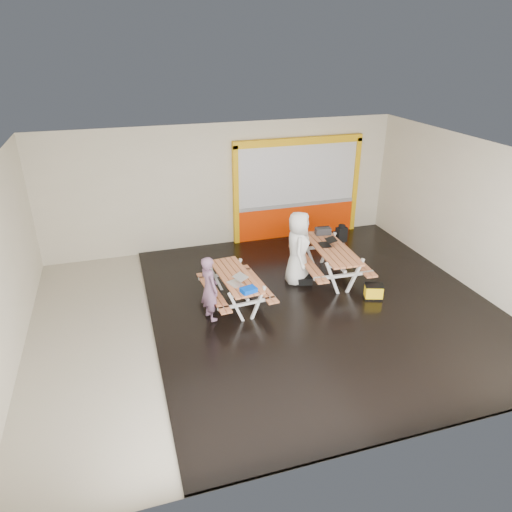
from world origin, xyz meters
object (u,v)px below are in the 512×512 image
object	(u,v)px
blue_pouch	(249,290)
fluke_bag	(374,292)
laptop_right	(327,243)
toolbox	(323,231)
picnic_table_left	(235,282)
backpack	(341,234)
laptop_left	(237,281)
person_left	(209,288)
picnic_table_right	(331,255)
dark_case	(302,279)
person_right	(298,249)

from	to	relation	value
blue_pouch	fluke_bag	size ratio (longest dim) A/B	0.66
laptop_right	toolbox	distance (m)	0.69
picnic_table_left	backpack	bearing A→B (deg)	23.45
laptop_left	fluke_bag	size ratio (longest dim) A/B	0.96
picnic_table_left	laptop_right	xyz separation A→B (m)	(2.54, 0.72, 0.34)
person_left	laptop_right	xyz separation A→B (m)	(3.22, 1.18, 0.12)
picnic_table_right	backpack	distance (m)	1.14
person_left	laptop_left	bearing A→B (deg)	-96.74
blue_pouch	backpack	size ratio (longest dim) A/B	0.66
dark_case	laptop_left	bearing A→B (deg)	-155.68
person_right	fluke_bag	xyz separation A→B (m)	(1.36, -1.34, -0.69)
laptop_right	blue_pouch	size ratio (longest dim) A/B	1.35
dark_case	fluke_bag	distance (m)	1.76
picnic_table_left	fluke_bag	xyz separation A→B (m)	(3.10, -0.72, -0.36)
backpack	dark_case	bearing A→B (deg)	-147.56
picnic_table_right	laptop_left	bearing A→B (deg)	-160.81
toolbox	dark_case	xyz separation A→B (m)	(-0.93, -0.90, -0.82)
picnic_table_right	toolbox	distance (m)	0.88
toolbox	dark_case	size ratio (longest dim) A/B	0.90
person_right	toolbox	size ratio (longest dim) A/B	4.43
laptop_right	laptop_left	bearing A→B (deg)	-157.51
picnic_table_right	person_left	world-z (taller)	person_left
person_right	picnic_table_left	bearing A→B (deg)	129.13
picnic_table_left	person_left	world-z (taller)	person_left
picnic_table_right	toolbox	world-z (taller)	toolbox
person_left	blue_pouch	xyz separation A→B (m)	(0.76, -0.32, 0.01)
dark_case	fluke_bag	world-z (taller)	fluke_bag
picnic_table_left	person_right	world-z (taller)	person_right
person_right	person_left	bearing A→B (deg)	133.66
backpack	fluke_bag	distance (m)	2.23
picnic_table_left	dark_case	xyz separation A→B (m)	(1.80, 0.48, -0.45)
blue_pouch	laptop_left	bearing A→B (deg)	107.15
backpack	picnic_table_left	bearing A→B (deg)	-156.55
dark_case	person_left	bearing A→B (deg)	-159.11
laptop_right	dark_case	bearing A→B (deg)	-162.36
picnic_table_left	blue_pouch	world-z (taller)	blue_pouch
picnic_table_right	fluke_bag	size ratio (longest dim) A/B	4.73
laptop_right	backpack	size ratio (longest dim) A/B	0.89
laptop_left	toolbox	xyz separation A→B (m)	(2.79, 1.74, 0.14)
person_right	dark_case	size ratio (longest dim) A/B	3.99
laptop_left	backpack	xyz separation A→B (m)	(3.36, 1.79, -0.02)
picnic_table_left	laptop_left	distance (m)	0.43
picnic_table_right	blue_pouch	size ratio (longest dim) A/B	7.20
person_right	dark_case	bearing A→B (deg)	-133.93
picnic_table_left	person_left	bearing A→B (deg)	-145.52
toolbox	fluke_bag	size ratio (longest dim) A/B	0.88
person_right	laptop_right	size ratio (longest dim) A/B	4.42
picnic_table_right	person_left	bearing A→B (deg)	-162.55
blue_pouch	fluke_bag	distance (m)	3.08
person_right	backpack	bearing A→B (deg)	-43.41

